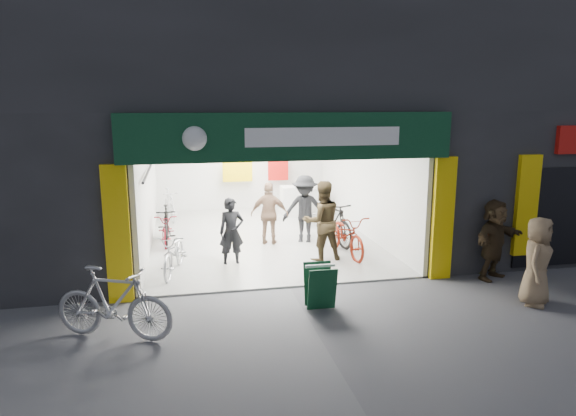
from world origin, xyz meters
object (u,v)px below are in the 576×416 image
object	(u,v)px
bike_right_front	(333,222)
sandwich_board	(320,285)
parked_bike	(113,303)
bike_left_front	(174,253)
pedestrian_near	(537,261)

from	to	relation	value
bike_right_front	sandwich_board	xyz separation A→B (m)	(-1.48, -4.12, -0.15)
bike_right_front	parked_bike	world-z (taller)	parked_bike
parked_bike	bike_left_front	bearing A→B (deg)	6.65
bike_right_front	sandwich_board	distance (m)	4.38
bike_left_front	pedestrian_near	world-z (taller)	pedestrian_near
pedestrian_near	sandwich_board	xyz separation A→B (m)	(-3.94, 0.62, -0.39)
parked_bike	bike_right_front	bearing A→B (deg)	-23.86
pedestrian_near	sandwich_board	world-z (taller)	pedestrian_near
pedestrian_near	parked_bike	bearing A→B (deg)	134.64
bike_right_front	pedestrian_near	size ratio (longest dim) A/B	1.19
bike_left_front	bike_right_front	size ratio (longest dim) A/B	0.92
parked_bike	pedestrian_near	size ratio (longest dim) A/B	1.19
bike_right_front	sandwich_board	world-z (taller)	bike_right_front
sandwich_board	parked_bike	bearing A→B (deg)	-170.71
bike_left_front	sandwich_board	size ratio (longest dim) A/B	2.25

